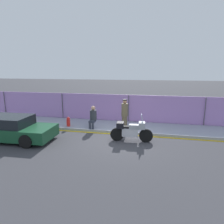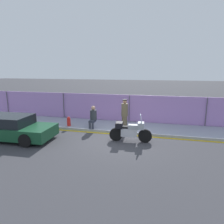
{
  "view_description": "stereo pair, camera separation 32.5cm",
  "coord_description": "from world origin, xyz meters",
  "px_view_note": "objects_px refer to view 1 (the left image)",
  "views": [
    {
      "loc": [
        1.7,
        -10.02,
        3.77
      ],
      "look_at": [
        -0.81,
        1.77,
        1.16
      ],
      "focal_mm": 32.0,
      "sensor_mm": 36.0,
      "label": 1
    },
    {
      "loc": [
        2.02,
        -9.95,
        3.77
      ],
      "look_at": [
        -0.81,
        1.77,
        1.16
      ],
      "focal_mm": 32.0,
      "sensor_mm": 36.0,
      "label": 2
    }
  ],
  "objects_px": {
    "officer_standing": "(125,114)",
    "person_seated_on_curb": "(93,116)",
    "fire_hydrant": "(68,122)",
    "motorcycle": "(131,130)",
    "parked_car_left_down_street": "(9,128)"
  },
  "relations": [
    {
      "from": "parked_car_left_down_street",
      "to": "motorcycle",
      "type": "bearing_deg",
      "value": 7.87
    },
    {
      "from": "person_seated_on_curb",
      "to": "motorcycle",
      "type": "bearing_deg",
      "value": -31.24
    },
    {
      "from": "officer_standing",
      "to": "person_seated_on_curb",
      "type": "height_order",
      "value": "officer_standing"
    },
    {
      "from": "motorcycle",
      "to": "person_seated_on_curb",
      "type": "height_order",
      "value": "person_seated_on_curb"
    },
    {
      "from": "officer_standing",
      "to": "parked_car_left_down_street",
      "type": "relative_size",
      "value": 0.38
    },
    {
      "from": "officer_standing",
      "to": "motorcycle",
      "type": "bearing_deg",
      "value": -71.0
    },
    {
      "from": "officer_standing",
      "to": "fire_hydrant",
      "type": "bearing_deg",
      "value": -175.36
    },
    {
      "from": "fire_hydrant",
      "to": "motorcycle",
      "type": "bearing_deg",
      "value": -19.39
    },
    {
      "from": "person_seated_on_curb",
      "to": "parked_car_left_down_street",
      "type": "height_order",
      "value": "person_seated_on_curb"
    },
    {
      "from": "person_seated_on_curb",
      "to": "parked_car_left_down_street",
      "type": "xyz_separation_m",
      "value": [
        -3.86,
        -2.68,
        -0.27
      ]
    },
    {
      "from": "officer_standing",
      "to": "person_seated_on_curb",
      "type": "bearing_deg",
      "value": -173.83
    },
    {
      "from": "person_seated_on_curb",
      "to": "fire_hydrant",
      "type": "xyz_separation_m",
      "value": [
        -1.63,
        -0.08,
        -0.45
      ]
    },
    {
      "from": "motorcycle",
      "to": "fire_hydrant",
      "type": "height_order",
      "value": "motorcycle"
    },
    {
      "from": "motorcycle",
      "to": "officer_standing",
      "type": "bearing_deg",
      "value": 105.1
    },
    {
      "from": "person_seated_on_curb",
      "to": "fire_hydrant",
      "type": "height_order",
      "value": "person_seated_on_curb"
    }
  ]
}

